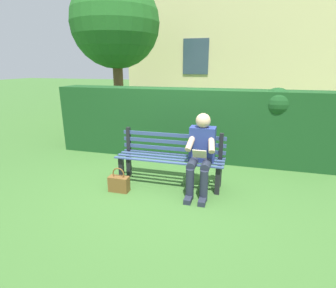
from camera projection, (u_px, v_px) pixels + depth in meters
The scene contains 7 objects.
ground at pixel (170, 184), 4.31m from camera, with size 60.00×60.00×0.00m, color #3D6B2D.
park_bench at pixel (171, 157), 4.25m from camera, with size 1.71×0.45×0.86m.
person_seated at pixel (201, 152), 3.91m from camera, with size 0.44×0.73×1.19m.
hedge_backdrop at pixel (189, 122), 5.41m from camera, with size 5.51×0.67×1.48m.
tree at pixel (113, 26), 7.26m from camera, with size 2.52×2.40×4.16m.
building_facade at pixel (275, 8), 9.52m from camera, with size 10.32×3.04×7.66m.
handbag at pixel (119, 183), 4.03m from camera, with size 0.31×0.14×0.38m.
Camera 1 is at (-1.03, 3.81, 1.86)m, focal length 28.25 mm.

